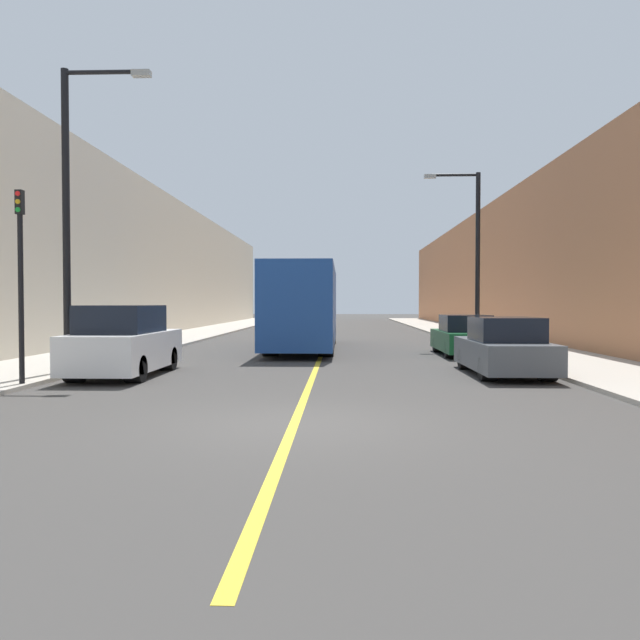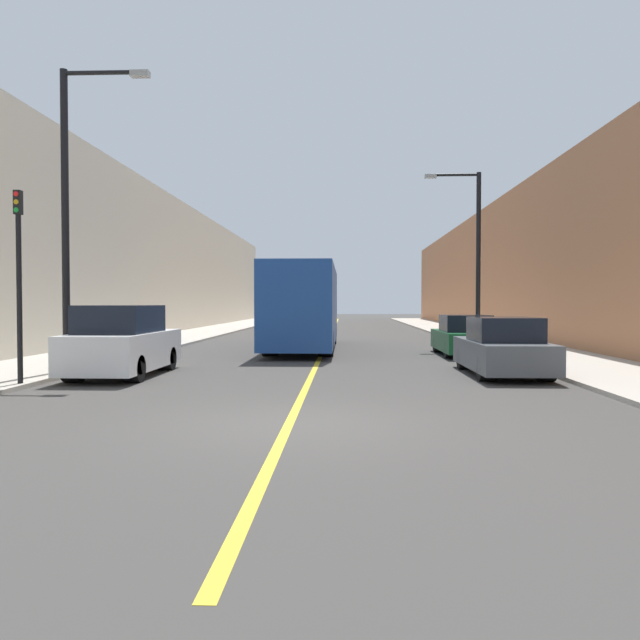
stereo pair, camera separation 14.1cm
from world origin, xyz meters
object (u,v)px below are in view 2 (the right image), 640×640
car_right_mid (464,337)px  street_lamp_right (474,247)px  parked_suv_left (123,343)px  street_lamp_left (72,202)px  bus (304,306)px  car_right_near (503,349)px  traffic_light (19,279)px

car_right_mid → street_lamp_right: 5.52m
parked_suv_left → street_lamp_left: size_ratio=0.56×
bus → car_right_mid: bearing=-24.8°
bus → street_lamp_right: size_ratio=1.52×
parked_suv_left → bus: bearing=66.8°
car_right_near → traffic_light: size_ratio=1.02×
parked_suv_left → car_right_mid: bearing=34.0°
car_right_near → car_right_mid: 6.40m
bus → car_right_mid: bus is taller
parked_suv_left → car_right_mid: size_ratio=1.01×
street_lamp_left → street_lamp_right: (12.93, 10.72, -0.32)m
parked_suv_left → traffic_light: traffic_light is taller
car_right_mid → street_lamp_left: size_ratio=0.56×
street_lamp_left → traffic_light: bearing=-92.0°
parked_suv_left → traffic_light: bearing=-122.7°
parked_suv_left → car_right_near: size_ratio=1.02×
car_right_near → street_lamp_right: size_ratio=0.60×
bus → car_right_near: (5.97, -9.23, -1.12)m
car_right_near → street_lamp_left: size_ratio=0.55×
car_right_mid → traffic_light: size_ratio=1.03×
bus → parked_suv_left: bearing=-113.2°
car_right_near → traffic_light: 12.22m
parked_suv_left → street_lamp_right: (11.49, 10.95, 3.49)m
car_right_mid → traffic_light: (-11.89, -9.38, 1.82)m
car_right_near → bus: bearing=122.9°
car_right_mid → street_lamp_left: bearing=-150.2°
car_right_mid → street_lamp_right: (1.13, 3.96, 3.68)m
car_right_near → street_lamp_right: (1.31, 10.35, 3.66)m
street_lamp_left → traffic_light: size_ratio=1.84×
bus → street_lamp_right: street_lamp_right is taller
parked_suv_left → car_right_mid: 12.50m
street_lamp_left → traffic_light: 3.41m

